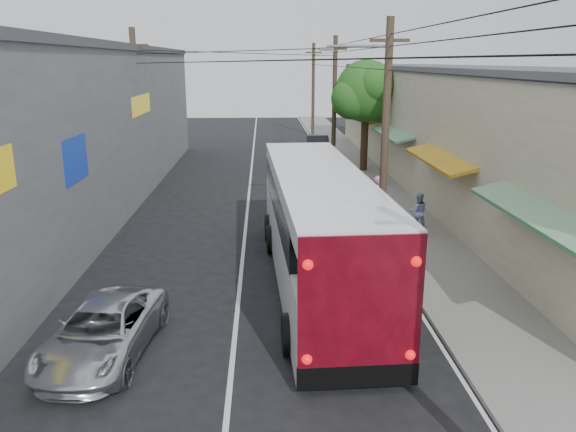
% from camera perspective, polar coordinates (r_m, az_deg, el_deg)
% --- Properties ---
extents(sidewalk, '(3.00, 80.00, 0.12)m').
position_cam_1_polar(sidewalk, '(28.62, 9.12, 2.27)').
color(sidewalk, slate).
rests_on(sidewalk, ground).
extents(building_right, '(7.09, 40.00, 6.25)m').
position_cam_1_polar(building_right, '(31.20, 16.83, 8.66)').
color(building_right, beige).
rests_on(building_right, ground).
extents(building_left, '(7.20, 36.00, 7.25)m').
position_cam_1_polar(building_left, '(27.07, -22.75, 8.24)').
color(building_left, gray).
rests_on(building_left, ground).
extents(utility_poles, '(11.80, 45.28, 8.00)m').
position_cam_1_polar(utility_poles, '(27.81, 2.41, 10.57)').
color(utility_poles, '#473828').
rests_on(utility_poles, ground).
extents(street_tree, '(4.40, 4.00, 6.60)m').
position_cam_1_polar(street_tree, '(33.90, 8.05, 12.24)').
color(street_tree, '#3F2B19').
rests_on(street_tree, ground).
extents(coach_bus, '(3.15, 12.04, 3.44)m').
position_cam_1_polar(coach_bus, '(16.64, 3.03, -1.04)').
color(coach_bus, white).
rests_on(coach_bus, ground).
extents(jeepney, '(2.48, 4.58, 1.22)m').
position_cam_1_polar(jeepney, '(13.62, -18.28, -11.04)').
color(jeepney, silver).
rests_on(jeepney, ground).
extents(parked_suv, '(2.39, 5.23, 1.48)m').
position_cam_1_polar(parked_suv, '(23.72, 6.45, 1.31)').
color(parked_suv, '#9D9DA4').
rests_on(parked_suv, ground).
extents(parked_car_mid, '(1.51, 3.72, 1.27)m').
position_cam_1_polar(parked_car_mid, '(29.71, 4.96, 4.03)').
color(parked_car_mid, '#2A2B30').
rests_on(parked_car_mid, ground).
extents(parked_car_far, '(1.65, 4.34, 1.41)m').
position_cam_1_polar(parked_car_far, '(39.92, 3.04, 7.12)').
color(parked_car_far, black).
rests_on(parked_car_far, ground).
extents(pedestrian_near, '(0.77, 0.59, 1.88)m').
position_cam_1_polar(pedestrian_near, '(23.38, 9.00, 1.81)').
color(pedestrian_near, pink).
rests_on(pedestrian_near, sidewalk).
extents(pedestrian_far, '(0.79, 0.65, 1.50)m').
position_cam_1_polar(pedestrian_far, '(22.34, 13.08, 0.45)').
color(pedestrian_far, '#98A7DD').
rests_on(pedestrian_far, sidewalk).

